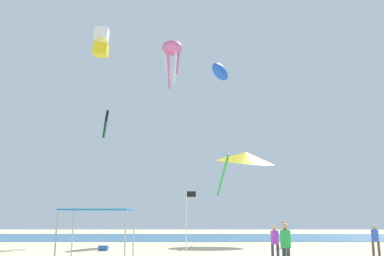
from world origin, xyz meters
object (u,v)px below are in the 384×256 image
Objects in this scene: person_rightmost at (286,242)px; person_near_tent at (375,238)px; kite_octopus_pink at (172,50)px; kite_box_white at (101,42)px; person_far_shore at (275,240)px; person_central at (285,232)px; cooler_box at (103,248)px; kite_delta_yellow at (245,157)px; kite_parafoil_black at (106,125)px; kite_inflatable_blue at (220,72)px; banner_flag at (188,215)px; canopy_tent at (98,212)px.

person_near_tent is at bearing 115.35° from person_rightmost.
kite_box_white is at bearing -132.06° from kite_octopus_pink.
person_rightmost is at bearing 67.80° from person_far_shore.
person_central is 12.36m from cooler_box.
person_rightmost is 3.12× the size of cooler_box.
person_near_tent is 0.25× the size of kite_delta_yellow.
kite_box_white is 12.22m from kite_parafoil_black.
cooler_box is 27.08m from kite_inflatable_blue.
kite_octopus_pink reaches higher than person_central.
kite_box_white is (-2.85, 8.61, 17.61)m from cooler_box.
kite_parafoil_black is (-20.13, 22.74, 11.52)m from person_near_tent.
banner_flag is 0.56× the size of kite_delta_yellow.
person_rightmost is 3.63m from person_far_shore.
kite_parafoil_black is at bearing -24.92° from person_near_tent.
kite_inflatable_blue is at bearing 162.00° from person_rightmost.
kite_inflatable_blue reaches higher than kite_parafoil_black.
canopy_tent is 14.51m from person_central.
kite_octopus_pink is at bearing -130.80° from kite_parafoil_black.
banner_flag is 11.01m from kite_delta_yellow.
person_rightmost is at bearing -45.21° from cooler_box.
person_central is 3.16× the size of cooler_box.
kite_parafoil_black is at bearing 115.74° from banner_flag.
kite_inflatable_blue reaches higher than person_near_tent.
kite_box_white is 0.54× the size of kite_inflatable_blue.
person_far_shore is 0.45× the size of banner_flag.
kite_inflatable_blue is 1.22× the size of kite_parafoil_black.
person_rightmost is at bearing 68.48° from person_near_tent.
person_central reaches higher than person_rightmost.
person_far_shore reaches higher than cooler_box.
kite_inflatable_blue is (-3.33, 15.22, 17.27)m from person_central.
person_rightmost is at bearing 31.02° from kite_box_white.
kite_box_white is (-12.26, 18.08, 16.74)m from person_rightmost.
cooler_box is at bearing -154.78° from person_rightmost.
canopy_tent is 0.49× the size of kite_delta_yellow.
banner_flag is at bearing 10.18° from person_near_tent.
person_far_shore is 6.79m from banner_flag.
person_rightmost is at bearing -78.37° from kite_octopus_pink.
kite_parafoil_black is (-16.48, 16.56, 11.40)m from person_central.
kite_box_white is 0.65× the size of kite_parafoil_black.
cooler_box is 19.80m from kite_box_white.
banner_flag is 0.88× the size of kite_parafoil_black.
person_central is 23.26m from kite_inflatable_blue.
person_near_tent is 15.99m from cooler_box.
person_central is at bearing 148.70° from person_rightmost.
canopy_tent reaches higher than person_rightmost.
person_rightmost is 9.68m from banner_flag.
canopy_tent is at bearing 176.42° from kite_parafoil_black.
person_far_shore is 0.31× the size of kite_octopus_pink.
person_far_shore reaches higher than person_near_tent.
cooler_box is at bearing 99.33° from canopy_tent.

